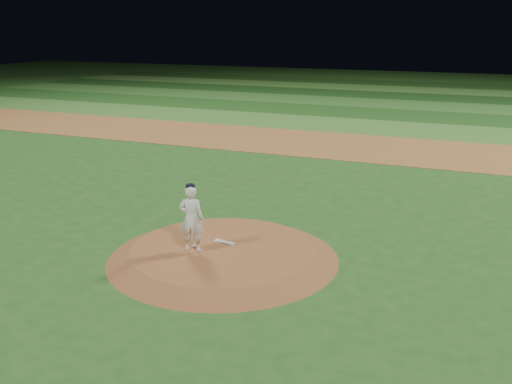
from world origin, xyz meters
TOP-DOWN VIEW (x-y plane):
  - ground at (0.00, 0.00)m, footprint 120.00×120.00m
  - infield_dirt_band at (0.00, 14.00)m, footprint 70.00×6.00m
  - outfield_stripe_0 at (0.00, 19.50)m, footprint 70.00×5.00m
  - outfield_stripe_1 at (0.00, 24.50)m, footprint 70.00×5.00m
  - outfield_stripe_2 at (0.00, 29.50)m, footprint 70.00×5.00m
  - outfield_stripe_3 at (0.00, 34.50)m, footprint 70.00×5.00m
  - outfield_stripe_4 at (0.00, 39.50)m, footprint 70.00×5.00m
  - outfield_stripe_5 at (0.00, 44.50)m, footprint 70.00×5.00m
  - pitchers_mound at (0.00, 0.00)m, footprint 5.50×5.50m
  - pitching_rubber at (-0.13, 0.33)m, footprint 0.57×0.21m
  - rosin_bag at (-0.66, -0.23)m, footprint 0.12×0.12m
  - pitcher_on_mound at (-0.59, -0.44)m, footprint 0.66×0.51m

SIDE VIEW (x-z plane):
  - ground at x=0.00m, z-range 0.00..0.00m
  - outfield_stripe_0 at x=0.00m, z-range 0.00..0.02m
  - outfield_stripe_1 at x=0.00m, z-range 0.00..0.02m
  - outfield_stripe_2 at x=0.00m, z-range 0.00..0.02m
  - outfield_stripe_3 at x=0.00m, z-range 0.00..0.02m
  - outfield_stripe_4 at x=0.00m, z-range 0.00..0.02m
  - outfield_stripe_5 at x=0.00m, z-range 0.00..0.02m
  - infield_dirt_band at x=0.00m, z-range 0.00..0.02m
  - pitchers_mound at x=0.00m, z-range 0.00..0.25m
  - pitching_rubber at x=-0.13m, z-range 0.25..0.28m
  - rosin_bag at x=-0.66m, z-range 0.25..0.32m
  - pitcher_on_mound at x=-0.59m, z-range 0.24..1.89m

